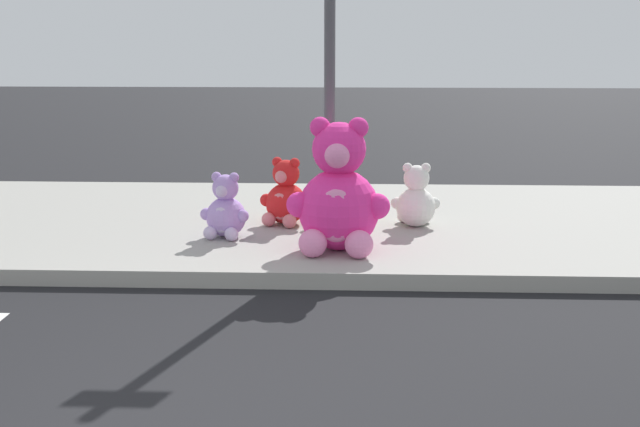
{
  "coord_description": "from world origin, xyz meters",
  "views": [
    {
      "loc": [
        1.27,
        -4.04,
        2.2
      ],
      "look_at": [
        0.94,
        3.6,
        0.55
      ],
      "focal_mm": 47.7,
      "sensor_mm": 36.0,
      "label": 1
    }
  ],
  "objects_px": {
    "plush_red": "(285,198)",
    "plush_yellow": "(331,199)",
    "plush_white": "(416,201)",
    "sign_pole": "(330,67)",
    "plush_lavender": "(225,211)",
    "plush_pink_large": "(338,198)"
  },
  "relations": [
    {
      "from": "plush_red",
      "to": "plush_yellow",
      "type": "distance_m",
      "value": 0.53
    },
    {
      "from": "sign_pole",
      "to": "plush_yellow",
      "type": "distance_m",
      "value": 1.61
    },
    {
      "from": "plush_lavender",
      "to": "plush_yellow",
      "type": "bearing_deg",
      "value": 37.04
    },
    {
      "from": "plush_red",
      "to": "plush_white",
      "type": "xyz_separation_m",
      "value": [
        1.4,
        -0.02,
        -0.02
      ]
    },
    {
      "from": "sign_pole",
      "to": "plush_red",
      "type": "distance_m",
      "value": 1.57
    },
    {
      "from": "plush_lavender",
      "to": "plush_yellow",
      "type": "height_order",
      "value": "plush_lavender"
    },
    {
      "from": "plush_red",
      "to": "plush_yellow",
      "type": "xyz_separation_m",
      "value": [
        0.49,
        0.19,
        -0.05
      ]
    },
    {
      "from": "sign_pole",
      "to": "plush_lavender",
      "type": "relative_size",
      "value": 4.84
    },
    {
      "from": "plush_lavender",
      "to": "plush_white",
      "type": "xyz_separation_m",
      "value": [
        1.96,
        0.58,
        0.01
      ]
    },
    {
      "from": "plush_lavender",
      "to": "plush_yellow",
      "type": "xyz_separation_m",
      "value": [
        1.05,
        0.79,
        -0.02
      ]
    },
    {
      "from": "plush_lavender",
      "to": "plush_red",
      "type": "distance_m",
      "value": 0.82
    },
    {
      "from": "plush_yellow",
      "to": "plush_red",
      "type": "bearing_deg",
      "value": -159.3
    },
    {
      "from": "plush_yellow",
      "to": "sign_pole",
      "type": "bearing_deg",
      "value": -90.01
    },
    {
      "from": "plush_red",
      "to": "plush_yellow",
      "type": "relative_size",
      "value": 1.2
    },
    {
      "from": "sign_pole",
      "to": "plush_red",
      "type": "height_order",
      "value": "sign_pole"
    },
    {
      "from": "plush_white",
      "to": "plush_red",
      "type": "bearing_deg",
      "value": 179.13
    },
    {
      "from": "sign_pole",
      "to": "plush_lavender",
      "type": "height_order",
      "value": "sign_pole"
    },
    {
      "from": "plush_pink_large",
      "to": "plush_white",
      "type": "bearing_deg",
      "value": 52.94
    },
    {
      "from": "plush_pink_large",
      "to": "plush_yellow",
      "type": "xyz_separation_m",
      "value": [
        -0.1,
        1.27,
        -0.26
      ]
    },
    {
      "from": "plush_pink_large",
      "to": "sign_pole",
      "type": "bearing_deg",
      "value": 100.1
    },
    {
      "from": "plush_red",
      "to": "plush_pink_large",
      "type": "bearing_deg",
      "value": -61.27
    },
    {
      "from": "plush_lavender",
      "to": "plush_pink_large",
      "type": "bearing_deg",
      "value": -22.59
    }
  ]
}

